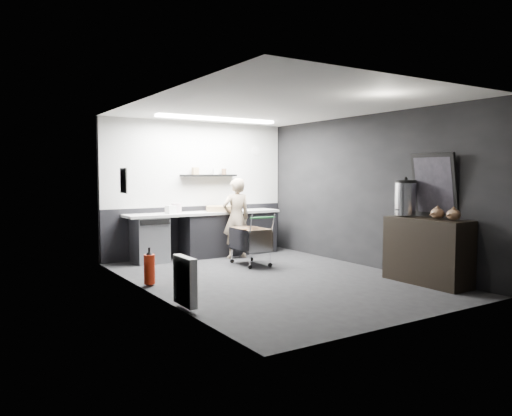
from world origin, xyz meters
TOP-DOWN VIEW (x-y plane):
  - floor at (0.00, 0.00)m, footprint 5.50×5.50m
  - ceiling at (0.00, 0.00)m, footprint 5.50×5.50m
  - wall_back at (0.00, 2.75)m, footprint 5.50×0.00m
  - wall_front at (0.00, -2.75)m, footprint 5.50×0.00m
  - wall_left at (-2.00, 0.00)m, footprint 0.00×5.50m
  - wall_right at (2.00, 0.00)m, footprint 0.00×5.50m
  - kitchen_wall_panel at (0.00, 2.73)m, footprint 3.95×0.02m
  - dado_panel at (0.00, 2.73)m, footprint 3.95×0.02m
  - floating_shelf at (0.20, 2.62)m, footprint 1.20×0.22m
  - wall_clock at (1.40, 2.72)m, footprint 0.20×0.03m
  - poster at (-1.98, 1.30)m, footprint 0.02×0.30m
  - poster_red_band at (-1.98, 1.30)m, footprint 0.02×0.22m
  - radiator at (-1.94, -0.90)m, footprint 0.10×0.50m
  - ceiling_strip at (0.00, 1.85)m, footprint 2.40×0.20m
  - prep_counter at (0.14, 2.42)m, footprint 3.20×0.61m
  - person at (0.46, 1.97)m, footprint 0.61×0.43m
  - shopping_cart at (0.30, 1.18)m, footprint 0.53×0.85m
  - sideboard at (1.74, -1.52)m, footprint 0.56×1.32m
  - fire_extinguisher at (-1.85, 0.56)m, footprint 0.16×0.16m
  - cardboard_box at (0.33, 2.37)m, footprint 0.68×0.61m
  - pink_tub at (-0.60, 2.42)m, footprint 0.19×0.19m
  - white_container at (-0.74, 2.37)m, footprint 0.20×0.18m

SIDE VIEW (x-z plane):
  - floor at x=0.00m, z-range 0.00..0.00m
  - fire_extinguisher at x=-1.85m, z-range -0.01..0.54m
  - radiator at x=-1.94m, z-range 0.05..0.65m
  - shopping_cart at x=0.30m, z-range -0.02..0.89m
  - prep_counter at x=0.14m, z-range 0.01..0.91m
  - dado_panel at x=0.00m, z-range 0.00..1.00m
  - sideboard at x=1.74m, z-range -0.36..1.61m
  - person at x=0.46m, z-range 0.00..1.57m
  - cardboard_box at x=0.33m, z-range 0.90..1.01m
  - white_container at x=-0.74m, z-range 0.90..1.05m
  - pink_tub at x=-0.60m, z-range 0.90..1.09m
  - wall_back at x=0.00m, z-range -1.40..4.10m
  - wall_front at x=0.00m, z-range -1.40..4.10m
  - wall_left at x=-2.00m, z-range -1.40..4.10m
  - wall_right at x=2.00m, z-range -1.40..4.10m
  - poster at x=-1.98m, z-range 1.35..1.75m
  - floating_shelf at x=0.20m, z-range 1.60..1.64m
  - poster_red_band at x=-1.98m, z-range 1.57..1.67m
  - kitchen_wall_panel at x=0.00m, z-range 1.00..2.70m
  - wall_clock at x=1.40m, z-range 2.05..2.25m
  - ceiling_strip at x=0.00m, z-range 2.65..2.69m
  - ceiling at x=0.00m, z-range 2.70..2.70m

